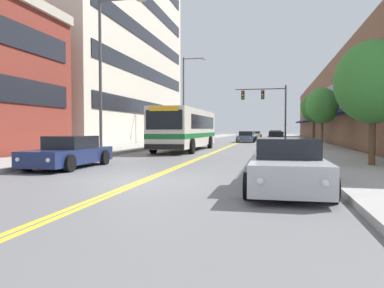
{
  "coord_description": "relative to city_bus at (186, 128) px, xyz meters",
  "views": [
    {
      "loc": [
        3.88,
        -10.91,
        1.6
      ],
      "look_at": [
        -1.45,
        13.88,
        0.58
      ],
      "focal_mm": 35.0,
      "sensor_mm": 36.0,
      "label": 1
    }
  ],
  "objects": [
    {
      "name": "ground_plane",
      "position": [
        2.44,
        20.5,
        -1.7
      ],
      "size": [
        240.0,
        240.0,
        0.0
      ],
      "primitive_type": "plane",
      "color": "slate"
    },
    {
      "name": "sidewalk_left",
      "position": [
        -4.97,
        20.5,
        -1.62
      ],
      "size": [
        3.84,
        106.0,
        0.17
      ],
      "color": "#9E9B96",
      "rests_on": "ground_plane"
    },
    {
      "name": "sidewalk_right",
      "position": [
        9.86,
        20.5,
        -1.62
      ],
      "size": [
        3.84,
        106.0,
        0.17
      ],
      "color": "#9E9B96",
      "rests_on": "ground_plane"
    },
    {
      "name": "centre_line",
      "position": [
        2.44,
        20.5,
        -1.7
      ],
      "size": [
        0.34,
        106.0,
        0.01
      ],
      "color": "yellow",
      "rests_on": "ground_plane"
    },
    {
      "name": "office_tower_left",
      "position": [
        -13.13,
        12.38,
        13.85
      ],
      "size": [
        12.08,
        29.4,
        31.11
      ],
      "color": "beige",
      "rests_on": "ground_plane"
    },
    {
      "name": "storefront_row_right",
      "position": [
        16.01,
        20.5,
        2.53
      ],
      "size": [
        9.1,
        68.0,
        8.47
      ],
      "color": "brown",
      "rests_on": "ground_plane"
    },
    {
      "name": "city_bus",
      "position": [
        0.0,
        0.0,
        0.0
      ],
      "size": [
        2.87,
        11.75,
        3.0
      ],
      "color": "silver",
      "rests_on": "ground_plane"
    },
    {
      "name": "car_navy_parked_left_near",
      "position": [
        -1.9,
        -13.35,
        -1.1
      ],
      "size": [
        1.98,
        4.9,
        1.31
      ],
      "color": "#19234C",
      "rests_on": "ground_plane"
    },
    {
      "name": "car_dark_grey_parked_left_mid",
      "position": [
        -1.93,
        14.39,
        -1.13
      ],
      "size": [
        2.06,
        4.81,
        1.24
      ],
      "color": "#38383D",
      "rests_on": "ground_plane"
    },
    {
      "name": "car_silver_parked_right_foreground",
      "position": [
        6.71,
        -17.42,
        -1.08
      ],
      "size": [
        2.04,
        4.79,
        1.36
      ],
      "color": "#B7B7BC",
      "rests_on": "ground_plane"
    },
    {
      "name": "car_beige_parked_right_mid",
      "position": [
        6.75,
        25.51,
        -1.06
      ],
      "size": [
        2.11,
        4.66,
        1.41
      ],
      "color": "#BCAD89",
      "rests_on": "ground_plane"
    },
    {
      "name": "car_charcoal_parked_right_far",
      "position": [
        6.71,
        12.39,
        -1.09
      ],
      "size": [
        1.99,
        4.81,
        1.34
      ],
      "color": "#232328",
      "rests_on": "ground_plane"
    },
    {
      "name": "car_slate_blue_moving_lead",
      "position": [
        3.24,
        18.15,
        -1.09
      ],
      "size": [
        2.15,
        4.74,
        1.33
      ],
      "color": "#475675",
      "rests_on": "ground_plane"
    },
    {
      "name": "car_champagne_moving_second",
      "position": [
        3.3,
        42.43,
        -1.13
      ],
      "size": [
        2.19,
        4.51,
        1.18
      ],
      "color": "beige",
      "rests_on": "ground_plane"
    },
    {
      "name": "car_white_moving_third",
      "position": [
        3.11,
        25.23,
        -1.11
      ],
      "size": [
        2.17,
        4.16,
        1.28
      ],
      "color": "white",
      "rests_on": "ground_plane"
    },
    {
      "name": "traffic_signal_mast",
      "position": [
        5.85,
        12.41,
        2.63
      ],
      "size": [
        5.25,
        0.38,
        6.12
      ],
      "color": "#47474C",
      "rests_on": "ground_plane"
    },
    {
      "name": "street_lamp_left_near",
      "position": [
        -2.48,
        -8.45,
        3.44
      ],
      "size": [
        2.74,
        0.28,
        8.65
      ],
      "color": "#47474C",
      "rests_on": "ground_plane"
    },
    {
      "name": "street_lamp_left_far",
      "position": [
        -2.53,
        11.06,
        3.65
      ],
      "size": [
        2.55,
        0.28,
        9.1
      ],
      "color": "#47474C",
      "rests_on": "ground_plane"
    },
    {
      "name": "street_tree_right_near",
      "position": [
        10.19,
        -11.45,
        1.74
      ],
      "size": [
        2.98,
        2.98,
        4.92
      ],
      "color": "brown",
      "rests_on": "sidewalk_right"
    },
    {
      "name": "street_tree_right_mid",
      "position": [
        10.01,
        2.44,
        1.67
      ],
      "size": [
        2.43,
        2.43,
        4.54
      ],
      "color": "brown",
      "rests_on": "sidewalk_right"
    },
    {
      "name": "street_tree_right_far",
      "position": [
        10.35,
        11.6,
        1.98
      ],
      "size": [
        2.55,
        2.55,
        4.92
      ],
      "color": "brown",
      "rests_on": "sidewalk_right"
    }
  ]
}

